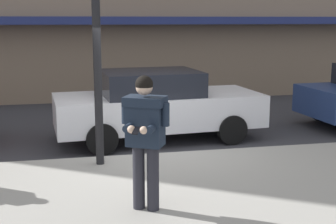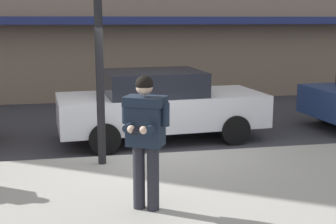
% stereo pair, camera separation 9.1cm
% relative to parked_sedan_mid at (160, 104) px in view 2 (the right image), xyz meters
% --- Properties ---
extents(ground_plane, '(80.00, 80.00, 0.00)m').
position_rel_parked_sedan_mid_xyz_m(ground_plane, '(-0.30, -1.36, -0.79)').
color(ground_plane, '#333338').
extents(sidewalk, '(32.00, 5.30, 0.14)m').
position_rel_parked_sedan_mid_xyz_m(sidewalk, '(0.70, -4.21, -0.72)').
color(sidewalk, '#99968E').
rests_on(sidewalk, ground).
extents(curb_paint_line, '(28.00, 0.12, 0.01)m').
position_rel_parked_sedan_mid_xyz_m(curb_paint_line, '(0.70, -1.31, -0.79)').
color(curb_paint_line, silver).
rests_on(curb_paint_line, ground).
extents(parked_sedan_mid, '(4.63, 2.19, 1.54)m').
position_rel_parked_sedan_mid_xyz_m(parked_sedan_mid, '(0.00, 0.00, 0.00)').
color(parked_sedan_mid, silver).
rests_on(parked_sedan_mid, ground).
extents(man_texting_on_phone, '(0.63, 0.65, 1.81)m').
position_rel_parked_sedan_mid_xyz_m(man_texting_on_phone, '(-0.93, -4.16, 0.46)').
color(man_texting_on_phone, '#23232B').
rests_on(man_texting_on_phone, sidewalk).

